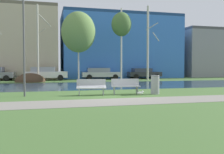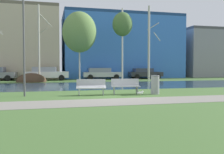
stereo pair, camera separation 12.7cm
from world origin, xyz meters
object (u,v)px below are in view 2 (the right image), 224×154
Objects in this scene: parked_sedan_second_white at (47,73)px; parked_wagon_fourth_dark at (145,73)px; trash_bin at (155,84)px; bench_right at (125,86)px; streetlamp at (24,22)px; seagull at (140,93)px; bench_left at (91,86)px; parked_hatch_third_silver at (102,73)px.

parked_wagon_fourth_dark is (12.25, 0.68, -0.08)m from parked_sedan_second_white.
parked_wagon_fourth_dark reaches higher than trash_bin.
bench_right is at bearing 166.97° from trash_bin.
streetlamp reaches higher than parked_wagon_fourth_dark.
seagull is 18.92m from parked_wagon_fourth_dark.
bench_left is 4.09× the size of seagull.
parked_hatch_third_silver is (2.04, 16.77, 0.28)m from bench_right.
seagull is 0.07× the size of streetlamp.
trash_bin is at bearing -6.00° from bench_left.
trash_bin is at bearing -109.58° from parked_wagon_fourth_dark.
trash_bin reaches higher than bench_right.
bench_right is 0.34× the size of parked_hatch_third_silver.
parked_hatch_third_silver is (4.00, 16.77, 0.28)m from bench_left.
bench_right is 6.43m from streetlamp.
streetlamp is 1.36× the size of parked_wagon_fourth_dark.
parked_sedan_second_white is (-2.54, 16.11, 0.34)m from bench_left.
parked_wagon_fourth_dark is at bearing 0.20° from parked_hatch_third_silver.
seagull is 17.62m from parked_sedan_second_white.
bench_left is 0.34× the size of parked_hatch_third_silver.
trash_bin is 0.22× the size of parked_hatch_third_silver.
streetlamp is 1.22× the size of parked_sedan_second_white.
parked_hatch_third_silver is 1.14× the size of parked_wagon_fourth_dark.
streetlamp reaches higher than bench_right.
parked_sedan_second_white reaches higher than bench_right.
seagull is 7.20m from streetlamp.
bench_left is 1.00× the size of bench_right.
parked_sedan_second_white is (-4.51, 16.11, 0.34)m from bench_right.
parked_sedan_second_white is at bearing 98.96° from bench_left.
parked_wagon_fourth_dark is (7.74, 16.79, 0.26)m from bench_right.
parked_sedan_second_white is at bearing 86.59° from streetlamp.
seagull is at bearing -15.73° from bench_left.
parked_hatch_third_silver is (6.55, 0.66, -0.06)m from parked_sedan_second_white.
trash_bin is 2.62× the size of seagull.
trash_bin is 0.22× the size of parked_sedan_second_white.
seagull is at bearing -112.11° from parked_wagon_fourth_dark.
parked_sedan_second_white is at bearing -174.25° from parked_hatch_third_silver.
parked_hatch_third_silver reaches higher than bench_right.
seagull is at bearing -94.62° from parked_hatch_third_silver.
streetlamp is (-7.09, 0.65, 3.32)m from trash_bin.
parked_sedan_second_white is 6.58m from parked_hatch_third_silver.
parked_wagon_fourth_dark is (6.11, 17.17, 0.18)m from trash_bin.
seagull is at bearing -73.06° from parked_sedan_second_white.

